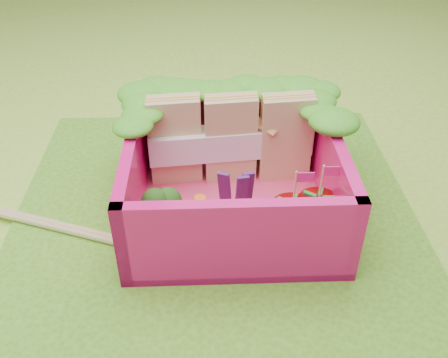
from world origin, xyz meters
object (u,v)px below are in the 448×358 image
Objects in this scene: bento_box at (233,176)px; strawberry_right at (317,214)px; broccoli at (162,212)px; strawberry_left at (291,222)px; chopsticks at (39,221)px; sandwich_stack at (232,139)px.

strawberry_right is (0.49, -0.28, -0.10)m from bento_box.
broccoli is 0.92m from strawberry_right.
chopsticks is at bearing 171.06° from strawberry_left.
strawberry_right is at bearing -50.80° from sandwich_stack.
bento_box is at bearing 150.51° from strawberry_right.
broccoli is at bearing -144.87° from bento_box.
strawberry_left is (0.32, -0.66, -0.16)m from sandwich_stack.
strawberry_right is (0.16, 0.07, -0.01)m from strawberry_left.
strawberry_left is at bearing -157.44° from strawberry_right.
bento_box reaches higher than strawberry_right.
sandwich_stack is 0.76m from broccoli.
strawberry_left is 0.22× the size of chopsticks.
bento_box is at bearing 35.13° from broccoli.
broccoli is at bearing -125.10° from sandwich_stack.
chopsticks is at bearing 174.13° from strawberry_right.
bento_box is 0.57× the size of chopsticks.
bento_box reaches higher than strawberry_left.
sandwich_stack is 2.31× the size of strawberry_right.
bento_box is at bearing -91.00° from sandwich_stack.
sandwich_stack is 0.78m from strawberry_right.
strawberry_right reaches higher than broccoli.
chopsticks is at bearing 165.97° from broccoli.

